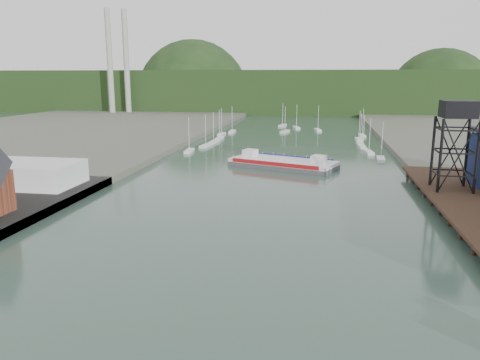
% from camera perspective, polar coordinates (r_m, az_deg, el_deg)
% --- Properties ---
extents(white_shed, '(18.00, 12.00, 4.50)m').
position_cam_1_polar(white_shed, '(99.28, -24.17, 0.70)').
color(white_shed, silver).
rests_on(white_shed, west_quay).
extents(lift_tower, '(6.50, 6.50, 16.00)m').
position_cam_1_polar(lift_tower, '(91.88, 25.03, 7.21)').
color(lift_tower, black).
rests_on(lift_tower, east_pier).
extents(marina_sailboats, '(57.71, 92.65, 0.90)m').
position_cam_1_polar(marina_sailboats, '(170.72, 6.02, 5.06)').
color(marina_sailboats, silver).
rests_on(marina_sailboats, ground).
extents(smokestacks, '(11.20, 8.20, 60.00)m').
position_cam_1_polar(smokestacks, '(288.00, -14.63, 13.65)').
color(smokestacks, '#9FA09A').
rests_on(smokestacks, ground).
extents(distant_hills, '(500.00, 120.00, 80.00)m').
position_cam_1_polar(distant_hills, '(332.39, 7.30, 10.36)').
color(distant_hills, black).
rests_on(distant_hills, ground).
extents(chain_ferry, '(28.20, 18.97, 3.77)m').
position_cam_1_polar(chain_ferry, '(117.81, 5.27, 2.09)').
color(chain_ferry, '#474749').
rests_on(chain_ferry, ground).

